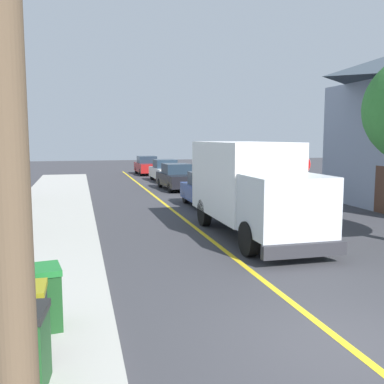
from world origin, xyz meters
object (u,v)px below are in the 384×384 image
at_px(parked_car_near, 208,191).
at_px(parked_car_mid, 177,177).
at_px(parked_car_furthest, 147,166).
at_px(trash_bin_back, 42,297).
at_px(box_truck, 250,184).
at_px(parked_car_far, 165,171).
at_px(trash_bin_middle, 25,321).
at_px(stop_sign, 302,174).
at_px(trash_bin_front, 22,349).

distance_m(parked_car_near, parked_car_mid, 7.37).
xyz_separation_m(parked_car_furthest, trash_bin_back, (-6.64, -32.39, -0.11)).
height_order(box_truck, parked_car_furthest, box_truck).
bearing_deg(parked_car_near, parked_car_furthest, 90.22).
bearing_deg(parked_car_far, parked_car_mid, -93.15).
height_order(parked_car_far, parked_car_furthest, same).
bearing_deg(parked_car_far, parked_car_furthest, 93.68).
relative_size(box_truck, trash_bin_middle, 6.78).
bearing_deg(parked_car_near, stop_sign, -55.03).
xyz_separation_m(trash_bin_back, stop_sign, (9.53, 8.87, 1.17)).
bearing_deg(box_truck, parked_car_near, 86.49).
height_order(parked_car_near, trash_bin_back, parked_car_near).
height_order(parked_car_furthest, stop_sign, stop_sign).
bearing_deg(parked_car_far, parked_car_near, -91.55).
height_order(parked_car_mid, trash_bin_front, parked_car_mid).
relative_size(trash_bin_front, trash_bin_middle, 1.00).
relative_size(parked_car_near, parked_car_furthest, 1.00).
height_order(parked_car_mid, parked_car_far, same).
xyz_separation_m(parked_car_near, parked_car_far, (0.35, 12.92, 0.00)).
relative_size(parked_car_furthest, trash_bin_middle, 4.18).
xyz_separation_m(box_truck, stop_sign, (3.21, 2.36, 0.09)).
xyz_separation_m(parked_car_mid, parked_car_far, (0.31, 5.56, 0.00)).
bearing_deg(parked_car_mid, trash_bin_middle, -108.05).
relative_size(parked_car_near, trash_bin_back, 4.16).
bearing_deg(stop_sign, box_truck, -143.68).
distance_m(parked_car_near, parked_car_furthest, 19.49).
bearing_deg(parked_car_far, trash_bin_middle, -105.10).
distance_m(parked_car_near, trash_bin_back, 14.54).
xyz_separation_m(parked_car_furthest, trash_bin_middle, (-6.80, -33.36, -0.11)).
xyz_separation_m(box_truck, trash_bin_middle, (-6.49, -7.48, -1.08)).
xyz_separation_m(trash_bin_front, trash_bin_back, (0.10, 1.86, 0.00)).
relative_size(trash_bin_middle, stop_sign, 0.40).
bearing_deg(trash_bin_back, parked_car_mid, 71.55).
bearing_deg(parked_car_near, trash_bin_middle, -116.37).
relative_size(parked_car_near, parked_car_mid, 0.99).
xyz_separation_m(parked_car_mid, trash_bin_middle, (-6.92, -21.23, -0.11)).
relative_size(trash_bin_front, trash_bin_back, 1.00).
bearing_deg(parked_car_furthest, parked_car_mid, -89.45).
height_order(trash_bin_front, trash_bin_middle, same).
height_order(trash_bin_back, stop_sign, stop_sign).
relative_size(parked_car_far, stop_sign, 1.68).
xyz_separation_m(parked_car_near, parked_car_furthest, (-0.07, 19.49, 0.00)).
bearing_deg(parked_car_mid, trash_bin_back, -108.45).
relative_size(parked_car_near, trash_bin_middle, 4.16).
bearing_deg(trash_bin_back, box_truck, 45.82).
relative_size(parked_car_furthest, trash_bin_back, 4.18).
xyz_separation_m(parked_car_furthest, trash_bin_front, (-6.74, -34.25, -0.11)).
relative_size(trash_bin_middle, trash_bin_back, 1.00).
xyz_separation_m(parked_car_near, trash_bin_middle, (-6.88, -13.87, -0.11)).
distance_m(box_truck, parked_car_near, 6.48).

